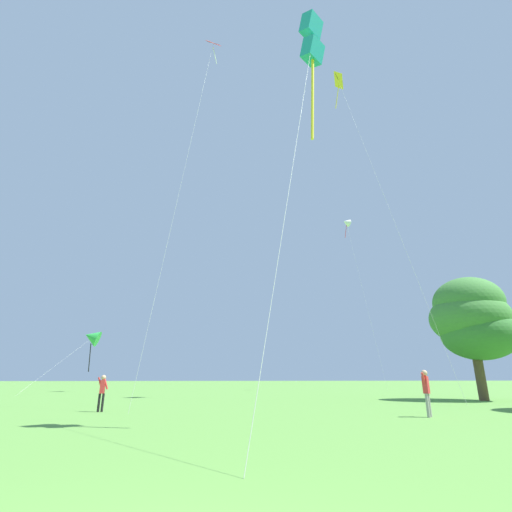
# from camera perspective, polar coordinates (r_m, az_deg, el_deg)

# --- Properties ---
(kite_white_distant) EXTENTS (2.14, 5.06, 22.59)m
(kite_white_distant) POSITION_cam_1_polar(r_m,az_deg,el_deg) (54.21, 13.37, 4.90)
(kite_white_distant) COLOR white
(kite_white_distant) RESTS_ON ground_plane
(kite_yellow_diamond) EXTENTS (3.98, 7.20, 28.61)m
(kite_yellow_diamond) POSITION_cam_1_polar(r_m,az_deg,el_deg) (38.49, 12.75, 22.55)
(kite_yellow_diamond) COLOR yellow
(kite_yellow_diamond) RESTS_ON ground_plane
(kite_red_high) EXTENTS (3.56, 4.41, 25.76)m
(kite_red_high) POSITION_cam_1_polar(r_m,az_deg,el_deg) (30.92, -6.97, 26.77)
(kite_red_high) COLOR red
(kite_red_high) RESTS_ON ground_plane
(kite_teal_box) EXTENTS (3.60, 5.17, 15.35)m
(kite_teal_box) POSITION_cam_1_polar(r_m,az_deg,el_deg) (17.32, 8.36, 29.04)
(kite_teal_box) COLOR teal
(kite_teal_box) RESTS_ON ground_plane
(kite_green_small) EXTENTS (4.20, 10.47, 7.16)m
(kite_green_small) POSITION_cam_1_polar(r_m,az_deg,el_deg) (49.34, -23.37, -11.08)
(kite_green_small) COLOR green
(kite_green_small) RESTS_ON ground_plane
(person_far_back) EXTENTS (0.52, 0.22, 1.63)m
(person_far_back) POSITION_cam_1_polar(r_m,az_deg,el_deg) (20.19, -22.02, -18.03)
(person_far_back) COLOR black
(person_far_back) RESTS_ON ground_plane
(person_near_tree) EXTENTS (0.50, 0.44, 1.81)m
(person_near_tree) POSITION_cam_1_polar(r_m,az_deg,el_deg) (17.75, 24.12, -17.64)
(person_near_tree) COLOR gray
(person_near_tree) RESTS_ON ground_plane
(tree_right_cluster) EXTENTS (5.72, 5.57, 8.61)m
(tree_right_cluster) POSITION_cam_1_polar(r_m,az_deg,el_deg) (32.07, 29.64, -8.22)
(tree_right_cluster) COLOR brown
(tree_right_cluster) RESTS_ON ground_plane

